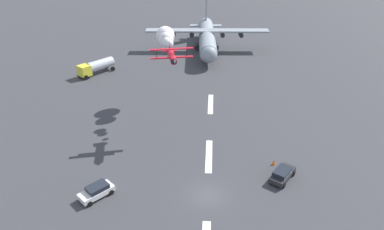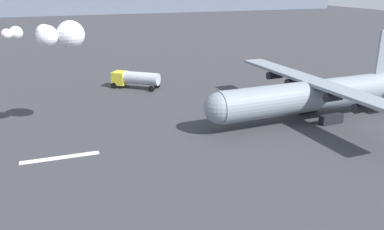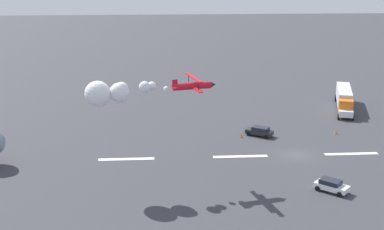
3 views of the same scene
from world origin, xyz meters
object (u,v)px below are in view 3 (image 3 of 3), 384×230
(semi_truck_orange, at_px, (344,98))
(airport_staff_sedan, at_px, (331,185))
(stunt_biplane_red, at_px, (118,92))
(followme_car_yellow, at_px, (260,131))
(traffic_cone_far, at_px, (241,135))
(traffic_cone_near, at_px, (336,132))

(semi_truck_orange, height_order, airport_staff_sedan, semi_truck_orange)
(stunt_biplane_red, height_order, airport_staff_sedan, stunt_biplane_red)
(semi_truck_orange, bearing_deg, airport_staff_sedan, 68.83)
(stunt_biplane_red, relative_size, followme_car_yellow, 3.61)
(semi_truck_orange, relative_size, airport_staff_sedan, 3.76)
(stunt_biplane_red, relative_size, semi_truck_orange, 1.04)
(stunt_biplane_red, distance_m, traffic_cone_far, 27.14)
(airport_staff_sedan, distance_m, traffic_cone_far, 23.10)
(semi_truck_orange, relative_size, traffic_cone_far, 21.20)
(followme_car_yellow, distance_m, traffic_cone_near, 12.73)
(semi_truck_orange, relative_size, followme_car_yellow, 3.45)
(stunt_biplane_red, bearing_deg, followme_car_yellow, -141.47)
(followme_car_yellow, bearing_deg, airport_staff_sedan, 101.74)
(followme_car_yellow, bearing_deg, stunt_biplane_red, 38.53)
(traffic_cone_far, bearing_deg, airport_staff_sedan, 109.57)
(stunt_biplane_red, xyz_separation_m, traffic_cone_near, (-34.13, -17.24, -11.40))
(semi_truck_orange, xyz_separation_m, traffic_cone_far, (22.42, 16.18, -1.77))
(traffic_cone_near, xyz_separation_m, traffic_cone_far, (15.81, 0.80, 0.00))
(traffic_cone_far, bearing_deg, semi_truck_orange, -144.19)
(stunt_biplane_red, xyz_separation_m, followme_car_yellow, (-21.41, -17.05, -10.96))
(traffic_cone_near, distance_m, traffic_cone_far, 15.83)
(stunt_biplane_red, height_order, semi_truck_orange, stunt_biplane_red)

